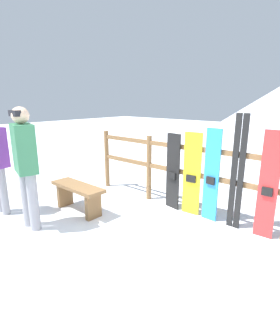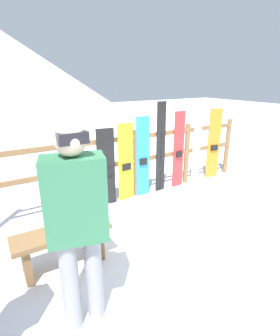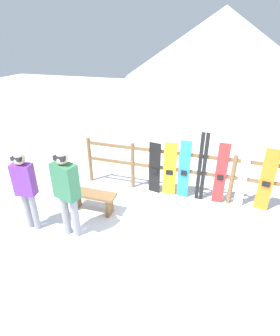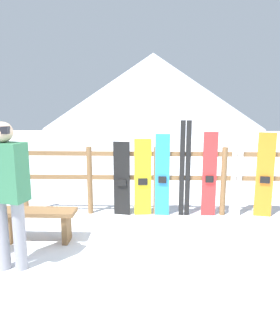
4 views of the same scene
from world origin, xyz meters
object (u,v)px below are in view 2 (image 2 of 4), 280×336
object	(u,v)px
snowboard_red	(179,150)
snowboard_orange	(214,144)
bench	(63,241)
snowboard_yellow	(126,163)
ski_pair_white	(197,144)
snowboard_black_stripe	(106,168)
ski_pair_black	(161,148)
snowboard_blue	(143,158)
person_plaid_green	(77,219)

from	to	relation	value
snowboard_red	snowboard_orange	xyz separation A→B (m)	(0.99, -0.00, -0.00)
bench	snowboard_orange	bearing A→B (deg)	18.49
snowboard_yellow	ski_pair_white	distance (m)	1.69
bench	snowboard_black_stripe	distance (m)	1.71
snowboard_black_stripe	snowboard_orange	size ratio (longest dim) A/B	0.89
snowboard_black_stripe	snowboard_red	xyz separation A→B (m)	(1.59, 0.00, 0.09)
ski_pair_black	ski_pair_white	bearing A→B (deg)	0.00
snowboard_yellow	ski_pair_white	world-z (taller)	ski_pair_white
snowboard_black_stripe	ski_pair_black	xyz separation A→B (m)	(1.14, 0.00, 0.19)
bench	snowboard_orange	distance (m)	3.92
ski_pair_black	snowboard_red	bearing A→B (deg)	-0.44
bench	snowboard_blue	size ratio (longest dim) A/B	0.74
snowboard_black_stripe	snowboard_orange	world-z (taller)	snowboard_orange
snowboard_yellow	bench	bearing A→B (deg)	-140.77
bench	snowboard_orange	size ratio (longest dim) A/B	0.72
snowboard_yellow	snowboard_red	size ratio (longest dim) A/B	0.92
snowboard_blue	ski_pair_black	bearing A→B (deg)	0.48
snowboard_blue	snowboard_orange	xyz separation A→B (m)	(1.83, 0.00, 0.02)
ski_pair_black	ski_pair_white	size ratio (longest dim) A/B	1.05
snowboard_black_stripe	ski_pair_white	bearing A→B (deg)	0.10
snowboard_black_stripe	snowboard_blue	xyz separation A→B (m)	(0.74, 0.00, 0.07)
snowboard_orange	snowboard_black_stripe	bearing A→B (deg)	-180.00
bench	snowboard_blue	distance (m)	2.28
person_plaid_green	ski_pair_black	xyz separation A→B (m)	(2.33, 2.07, -0.19)
snowboard_blue	snowboard_orange	distance (m)	1.83
person_plaid_green	snowboard_black_stripe	size ratio (longest dim) A/B	1.34
snowboard_yellow	snowboard_blue	xyz separation A→B (m)	(0.35, 0.00, 0.04)
person_plaid_green	snowboard_black_stripe	world-z (taller)	person_plaid_green
person_plaid_green	ski_pair_black	distance (m)	3.12
snowboard_yellow	snowboard_orange	xyz separation A→B (m)	(2.19, 0.00, 0.06)
snowboard_black_stripe	snowboard_orange	xyz separation A→B (m)	(2.57, 0.00, 0.09)
ski_pair_black	person_plaid_green	bearing A→B (deg)	-138.33
snowboard_red	ski_pair_white	size ratio (longest dim) A/B	0.93
bench	ski_pair_black	size ratio (longest dim) A/B	0.63
bench	snowboard_black_stripe	xyz separation A→B (m)	(1.13, 1.24, 0.33)
ski_pair_black	snowboard_orange	bearing A→B (deg)	-0.14
snowboard_black_stripe	ski_pair_black	bearing A→B (deg)	0.18
snowboard_yellow	ski_pair_black	world-z (taller)	ski_pair_black
ski_pair_black	ski_pair_white	distance (m)	0.93
person_plaid_green	snowboard_blue	size ratio (longest dim) A/B	1.22
bench	ski_pair_black	xyz separation A→B (m)	(2.27, 1.24, 0.52)
snowboard_black_stripe	snowboard_red	bearing A→B (deg)	0.01
snowboard_orange	ski_pair_black	bearing A→B (deg)	179.86
snowboard_yellow	ski_pair_black	distance (m)	0.78
person_plaid_green	snowboard_red	bearing A→B (deg)	36.75
snowboard_black_stripe	snowboard_red	distance (m)	1.59
bench	ski_pair_black	distance (m)	2.64
snowboard_black_stripe	person_plaid_green	bearing A→B (deg)	-119.78
snowboard_yellow	snowboard_red	xyz separation A→B (m)	(1.20, 0.00, 0.06)
snowboard_yellow	ski_pair_white	xyz separation A→B (m)	(1.69, 0.00, 0.13)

